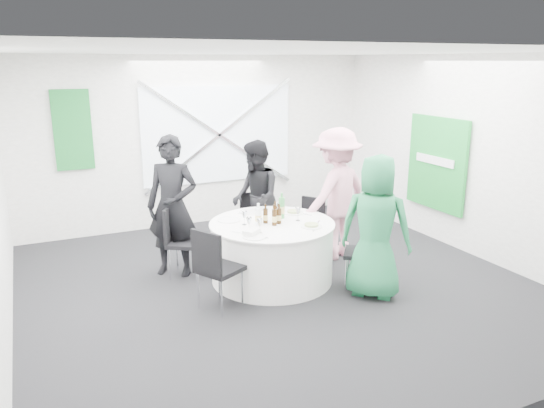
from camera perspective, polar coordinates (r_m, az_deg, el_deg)
name	(u,v)px	position (r m, az deg, el deg)	size (l,w,h in m)	color
floor	(279,285)	(6.67, 0.74, -8.73)	(6.00, 6.00, 0.00)	black
ceiling	(280,51)	(6.10, 0.83, 16.08)	(6.00, 6.00, 0.00)	white
wall_back	(201,141)	(8.99, -7.66, 6.70)	(6.00, 6.00, 0.00)	silver
wall_front	(472,259)	(3.87, 20.67, -5.51)	(6.00, 6.00, 0.00)	silver
wall_right	(471,156)	(7.99, 20.58, 4.83)	(6.00, 6.00, 0.00)	silver
window_panel	(218,135)	(9.03, -5.78, 7.44)	(2.60, 0.03, 1.60)	white
window_brace_a	(219,135)	(8.99, -5.69, 7.41)	(0.05, 0.05, 3.16)	silver
window_brace_b	(219,135)	(8.99, -5.69, 7.41)	(0.05, 0.05, 3.16)	silver
green_banner	(73,130)	(8.52, -20.65, 7.45)	(0.55, 0.04, 1.20)	#146527
green_sign	(436,163)	(8.41, 17.27, 4.19)	(0.05, 1.20, 1.40)	#1A9031
banquet_table	(272,251)	(6.70, 0.00, -5.12)	(1.56, 1.56, 0.76)	white
chair_back	(253,217)	(7.77, -2.01, -1.42)	(0.45, 0.46, 0.83)	black
chair_back_left	(179,236)	(6.87, -10.01, -3.41)	(0.58, 0.58, 0.92)	black
chair_back_right	(310,223)	(7.52, 4.07, -2.02)	(0.53, 0.53, 0.83)	black
chair_front_right	(369,247)	(6.52, 10.39, -4.53)	(0.58, 0.58, 0.91)	black
chair_front_left	(214,263)	(5.87, -6.22, -6.36)	(0.59, 0.59, 0.95)	black
person_man_back_left	(172,206)	(6.86, -10.66, -0.25)	(0.66, 0.44, 1.82)	black
person_man_back	(256,198)	(7.51, -1.79, 0.65)	(0.80, 0.44, 1.64)	black
person_woman_pink	(336,194)	(7.40, 6.89, 1.09)	(1.18, 0.55, 1.83)	pink
person_woman_green	(376,227)	(6.23, 11.09, -2.44)	(0.83, 0.54, 1.70)	#217B49
plate_back	(250,212)	(7.01, -2.33, -0.86)	(0.29, 0.29, 0.01)	white
plate_back_left	(229,220)	(6.68, -4.66, -1.71)	(0.29, 0.29, 0.01)	white
plate_back_right	(294,212)	(6.97, 2.35, -0.89)	(0.26, 0.26, 0.04)	white
plate_front_right	(311,226)	(6.42, 4.26, -2.34)	(0.26, 0.26, 0.04)	white
plate_front_left	(254,237)	(6.03, -1.90, -3.55)	(0.27, 0.27, 0.01)	white
napkin	(251,232)	(6.09, -2.23, -3.02)	(0.20, 0.13, 0.05)	white
beer_bottle_a	(265,216)	(6.53, -0.71, -1.30)	(0.06, 0.06, 0.24)	#3B220A
beer_bottle_b	(275,213)	(6.64, 0.34, -1.00)	(0.06, 0.06, 0.25)	#3B220A
beer_bottle_c	(279,216)	(6.51, 0.76, -1.32)	(0.06, 0.06, 0.25)	#3B220A
beer_bottle_d	(274,217)	(6.44, 0.25, -1.45)	(0.06, 0.06, 0.26)	#3B220A
green_water_bottle	(282,208)	(6.73, 1.05, -0.44)	(0.08, 0.08, 0.33)	green
clear_water_bottle	(258,216)	(6.47, -1.48, -1.34)	(0.08, 0.08, 0.27)	white
wine_glass_a	(277,206)	(6.86, 0.50, -0.20)	(0.07, 0.07, 0.17)	white
wine_glass_b	(244,215)	(6.47, -3.01, -1.17)	(0.07, 0.07, 0.17)	white
wine_glass_c	(249,221)	(6.23, -2.50, -1.82)	(0.07, 0.07, 0.17)	white
wine_glass_d	(260,223)	(6.15, -1.35, -2.02)	(0.07, 0.07, 0.17)	white
wine_glass_e	(298,211)	(6.63, 2.81, -0.75)	(0.07, 0.07, 0.17)	white
fork_a	(307,214)	(6.92, 3.78, -1.13)	(0.01, 0.15, 0.01)	silver
knife_a	(282,210)	(7.11, 1.12, -0.67)	(0.01, 0.15, 0.01)	silver
fork_b	(263,210)	(7.11, -0.96, -0.65)	(0.01, 0.15, 0.01)	silver
knife_b	(244,213)	(7.00, -3.08, -0.94)	(0.01, 0.15, 0.01)	silver
fork_c	(236,232)	(6.21, -3.90, -3.06)	(0.01, 0.15, 0.01)	silver
knife_c	(263,237)	(6.03, -1.00, -3.58)	(0.01, 0.15, 0.01)	silver
fork_d	(314,230)	(6.32, 4.53, -2.76)	(0.01, 0.15, 0.01)	silver
knife_d	(318,222)	(6.61, 5.00, -1.96)	(0.01, 0.15, 0.01)	silver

